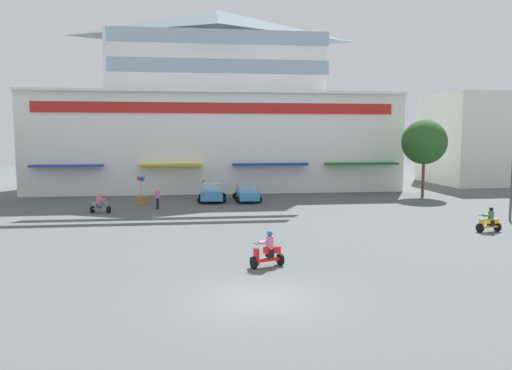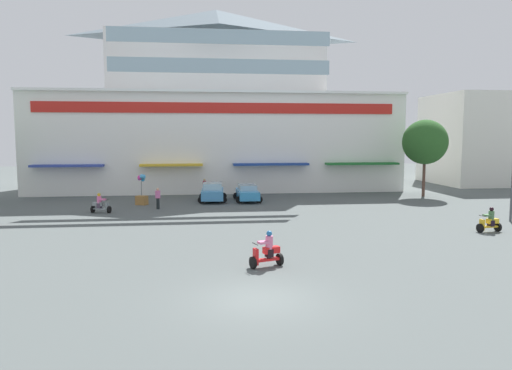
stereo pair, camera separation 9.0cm
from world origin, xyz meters
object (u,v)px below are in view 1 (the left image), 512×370
plaza_tree_1 (424,142)px  pedestrian_0 (204,186)px  balloon_vendor_cart (141,192)px  parked_car_1 (247,193)px  pedestrian_1 (157,197)px  parked_car_0 (212,192)px  scooter_rider_4 (268,252)px  scooter_rider_3 (489,222)px  scooter_rider_0 (100,205)px

plaza_tree_1 → pedestrian_0: plaza_tree_1 is taller
plaza_tree_1 → balloon_vendor_cart: plaza_tree_1 is taller
parked_car_1 → pedestrian_0: size_ratio=2.51×
pedestrian_1 → plaza_tree_1: bearing=11.6°
pedestrian_1 → parked_car_0: bearing=41.2°
parked_car_0 → scooter_rider_4: (1.75, -20.97, -0.15)m
pedestrian_1 → pedestrian_0: bearing=62.5°
pedestrian_0 → pedestrian_1: 7.95m
parked_car_1 → scooter_rider_3: size_ratio=2.87×
scooter_rider_3 → scooter_rider_4: size_ratio=0.94×
plaza_tree_1 → scooter_rider_4: 28.79m
balloon_vendor_cart → scooter_rider_0: bearing=-123.2°
parked_car_0 → scooter_rider_0: (-8.35, -5.21, -0.20)m
parked_car_0 → scooter_rider_4: size_ratio=2.61×
pedestrian_0 → balloon_vendor_cart: (-5.18, -4.62, 0.12)m
plaza_tree_1 → balloon_vendor_cart: size_ratio=2.80×
pedestrian_0 → pedestrian_1: (-3.67, -7.05, -0.06)m
scooter_rider_3 → plaza_tree_1: bearing=76.7°
scooter_rider_3 → scooter_rider_4: 15.27m
scooter_rider_0 → balloon_vendor_cart: size_ratio=0.59×
parked_car_0 → scooter_rider_3: bearing=-43.6°
scooter_rider_0 → scooter_rider_4: (10.10, -15.76, 0.05)m
scooter_rider_4 → balloon_vendor_cart: size_ratio=0.62×
scooter_rider_4 → pedestrian_0: pedestrian_0 is taller
plaza_tree_1 → scooter_rider_0: size_ratio=4.76×
pedestrian_0 → pedestrian_1: size_ratio=1.04×
pedestrian_1 → scooter_rider_4: bearing=-70.5°
parked_car_1 → balloon_vendor_cart: bearing=-172.3°
parked_car_0 → pedestrian_1: 5.75m
parked_car_0 → parked_car_1: parked_car_0 is taller
scooter_rider_0 → scooter_rider_3: bearing=-22.2°
scooter_rider_4 → pedestrian_1: 18.23m
parked_car_0 → pedestrian_1: bearing=-138.8°
parked_car_1 → balloon_vendor_cart: 8.91m
parked_car_0 → scooter_rider_0: 9.84m
scooter_rider_4 → balloon_vendor_cart: (-7.58, 19.61, 0.44)m
scooter_rider_3 → scooter_rider_4: bearing=-157.3°
parked_car_0 → balloon_vendor_cart: bearing=-166.8°
plaza_tree_1 → parked_car_1: bearing=-175.5°
scooter_rider_4 → pedestrian_0: 24.35m
scooter_rider_0 → scooter_rider_4: size_ratio=0.95×
pedestrian_1 → scooter_rider_0: bearing=-160.5°
scooter_rider_3 → pedestrian_0: 24.66m
scooter_rider_4 → pedestrian_1: bearing=109.5°
scooter_rider_3 → balloon_vendor_cart: balloon_vendor_cart is taller
plaza_tree_1 → parked_car_1: (-16.66, -1.30, -4.32)m
parked_car_0 → scooter_rider_0: parked_car_0 is taller
parked_car_0 → plaza_tree_1: bearing=3.3°
parked_car_1 → scooter_rider_3: scooter_rider_3 is taller
scooter_rider_4 → balloon_vendor_cart: balloon_vendor_cart is taller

